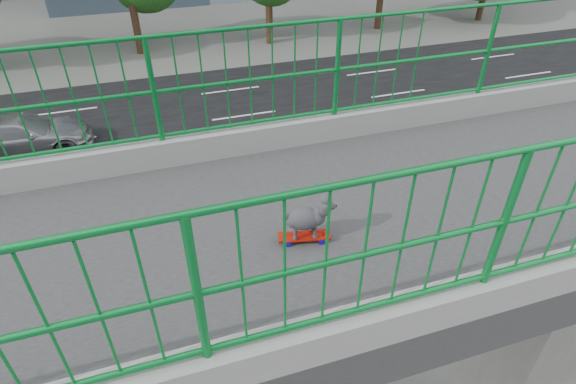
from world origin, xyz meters
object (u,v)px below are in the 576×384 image
(poodle, at_px, (308,217))
(car_5, at_px, (393,227))
(car_0, at_px, (427,219))
(car_3, at_px, (20,135))
(car_1, at_px, (364,168))
(skateboard, at_px, (304,237))

(poodle, bearing_deg, car_5, 152.77)
(car_0, bearing_deg, car_3, -127.31)
(car_1, bearing_deg, car_5, -9.95)
(skateboard, relative_size, car_5, 0.11)
(car_0, relative_size, car_5, 1.03)
(skateboard, bearing_deg, car_5, 152.62)
(skateboard, xyz_separation_m, car_5, (-6.28, 5.19, -6.31))
(skateboard, bearing_deg, poodle, 90.00)
(car_1, xyz_separation_m, car_3, (-6.40, -11.99, 0.02))
(skateboard, relative_size, car_3, 0.09)
(poodle, relative_size, car_5, 0.11)
(poodle, xyz_separation_m, car_1, (-9.49, 5.73, -6.52))
(car_0, height_order, car_5, car_0)
(skateboard, bearing_deg, car_0, 146.83)
(car_5, bearing_deg, car_1, 170.05)
(car_0, distance_m, car_3, 15.84)
(car_0, distance_m, car_1, 3.26)
(poodle, bearing_deg, skateboard, -90.00)
(poodle, xyz_separation_m, car_3, (-15.89, -6.26, -6.50))
(car_0, bearing_deg, car_5, -90.00)
(car_0, bearing_deg, car_1, -169.22)
(poodle, bearing_deg, car_1, 161.06)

